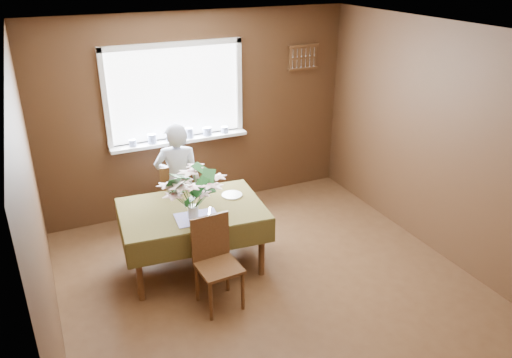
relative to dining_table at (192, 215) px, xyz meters
name	(u,v)px	position (x,y,z in m)	size (l,w,h in m)	color
floor	(279,296)	(0.58, -0.86, -0.62)	(4.50, 4.50, 0.00)	#492D19
ceiling	(285,37)	(0.58, -0.86, 1.88)	(4.50, 4.50, 0.00)	white
wall_back	(199,114)	(0.58, 1.39, 0.63)	(4.00, 4.00, 0.00)	brown
wall_front	(485,348)	(0.58, -3.11, 0.63)	(4.00, 4.00, 0.00)	brown
wall_left	(40,229)	(-1.42, -0.86, 0.63)	(4.50, 4.50, 0.00)	brown
wall_right	(453,148)	(2.58, -0.86, 0.63)	(4.50, 4.50, 0.00)	brown
window_assembly	(177,110)	(0.28, 1.34, 0.73)	(1.72, 0.20, 1.22)	white
spoon_rack	(303,57)	(2.03, 1.36, 1.23)	(0.44, 0.05, 0.33)	#56351C
dining_table	(192,215)	(0.00, 0.00, 0.00)	(1.54, 1.12, 0.72)	#56351C
chair_far	(177,195)	(0.06, 0.78, -0.13)	(0.42, 0.42, 0.90)	#56351C
chair_near	(215,257)	(0.01, -0.65, -0.13)	(0.41, 0.41, 0.89)	#56351C
seated_woman	(178,182)	(0.06, 0.67, 0.09)	(0.52, 0.34, 1.42)	white
flower_bouquet	(192,191)	(-0.05, -0.21, 0.38)	(0.54, 0.54, 0.46)	white
side_plate	(232,195)	(0.48, 0.09, 0.09)	(0.22, 0.22, 0.01)	white
table_knife	(209,212)	(0.13, -0.18, 0.09)	(0.02, 0.22, 0.00)	silver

